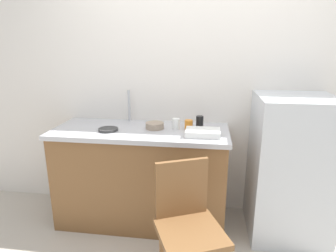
{
  "coord_description": "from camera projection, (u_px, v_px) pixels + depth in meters",
  "views": [
    {
      "loc": [
        0.12,
        -1.7,
        1.61
      ],
      "look_at": [
        -0.2,
        0.6,
        0.95
      ],
      "focal_mm": 30.49,
      "sensor_mm": 36.0,
      "label": 1
    }
  ],
  "objects": [
    {
      "name": "hotplate",
      "position": [
        108.0,
        129.0,
        2.45
      ],
      "size": [
        0.17,
        0.17,
        0.02
      ],
      "primitive_type": "cylinder",
      "color": "#2D2D2D",
      "rests_on": "countertop"
    },
    {
      "name": "faucet",
      "position": [
        129.0,
        106.0,
        2.73
      ],
      "size": [
        0.02,
        0.02,
        0.3
      ],
      "primitive_type": "cylinder",
      "color": "#B7B7BC",
      "rests_on": "countertop"
    },
    {
      "name": "countertop",
      "position": [
        141.0,
        131.0,
        2.51
      ],
      "size": [
        1.54,
        0.64,
        0.04
      ],
      "primitive_type": "cube",
      "color": "#B7B7BC",
      "rests_on": "cabinet_base"
    },
    {
      "name": "cup_white",
      "position": [
        176.0,
        124.0,
        2.49
      ],
      "size": [
        0.07,
        0.07,
        0.09
      ],
      "primitive_type": "cylinder",
      "color": "white",
      "rests_on": "countertop"
    },
    {
      "name": "cup_orange",
      "position": [
        189.0,
        125.0,
        2.49
      ],
      "size": [
        0.07,
        0.07,
        0.08
      ],
      "primitive_type": "cylinder",
      "color": "orange",
      "rests_on": "countertop"
    },
    {
      "name": "terracotta_bowl",
      "position": [
        155.0,
        126.0,
        2.51
      ],
      "size": [
        0.16,
        0.16,
        0.06
      ],
      "primitive_type": "cylinder",
      "color": "gray",
      "rests_on": "countertop"
    },
    {
      "name": "cup_black",
      "position": [
        200.0,
        122.0,
        2.53
      ],
      "size": [
        0.07,
        0.07,
        0.11
      ],
      "primitive_type": "cylinder",
      "color": "black",
      "rests_on": "countertop"
    },
    {
      "name": "cabinet_base",
      "position": [
        142.0,
        177.0,
        2.64
      ],
      "size": [
        1.5,
        0.6,
        0.86
      ],
      "primitive_type": "cube",
      "color": "brown",
      "rests_on": "ground_plane"
    },
    {
      "name": "chair",
      "position": [
        187.0,
        224.0,
        1.84
      ],
      "size": [
        0.53,
        0.53,
        0.89
      ],
      "rotation": [
        0.0,
        0.0,
        0.42
      ],
      "color": "brown",
      "rests_on": "ground_plane"
    },
    {
      "name": "back_wall",
      "position": [
        195.0,
        87.0,
        2.69
      ],
      "size": [
        4.8,
        0.1,
        2.46
      ],
      "primitive_type": "cube",
      "color": "white",
      "rests_on": "ground_plane"
    },
    {
      "name": "dish_tray",
      "position": [
        203.0,
        133.0,
        2.32
      ],
      "size": [
        0.28,
        0.2,
        0.05
      ],
      "primitive_type": "cube",
      "color": "white",
      "rests_on": "countertop"
    },
    {
      "name": "refrigerator",
      "position": [
        290.0,
        168.0,
        2.41
      ],
      "size": [
        0.63,
        0.62,
        1.22
      ],
      "primitive_type": "cube",
      "color": "silver",
      "rests_on": "ground_plane"
    }
  ]
}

